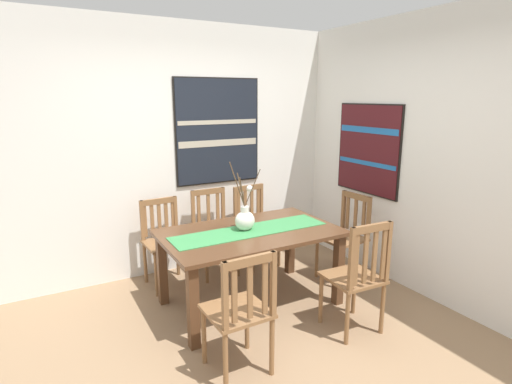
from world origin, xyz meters
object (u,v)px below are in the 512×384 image
Objects in this scene: chair_2 at (358,275)px; painting_on_side_wall at (368,149)px; chair_1 at (346,235)px; centerpiece_vase at (245,218)px; chair_5 at (213,230)px; painting_on_back_wall at (218,131)px; dining_table at (250,242)px; chair_0 at (255,224)px; chair_3 at (164,239)px; chair_4 at (240,311)px.

painting_on_side_wall is (1.03, 1.01, 0.85)m from chair_2.
chair_1 is 1.05m from chair_2.
centerpiece_vase is 0.87m from chair_5.
chair_1 is at bearing -49.31° from painting_on_back_wall.
dining_table is 1.75× the size of chair_0.
chair_3 is 1.67m from chair_4.
painting_on_side_wall is at bearing -23.41° from chair_5.
chair_4 is (-0.51, -0.89, -0.35)m from centerpiece_vase.
chair_4 is (-1.05, -1.68, -0.00)m from chair_0.
dining_table is 1.74m from painting_on_side_wall.
dining_table is at bearing -121.56° from chair_0.
chair_0 is 1.67m from chair_2.
centerpiece_vase is 1.31m from painting_on_back_wall.
centerpiece_vase reaches higher than chair_3.
chair_4 reaches higher than chair_1.
painting_on_side_wall reaches higher than chair_4.
painting_on_back_wall reaches higher than chair_5.
chair_0 is 1.07m from chair_3.
painting_on_side_wall is (1.57, -0.68, 0.88)m from chair_5.
painting_on_back_wall is (-0.96, 1.12, 1.06)m from chair_1.
chair_1 is 0.98m from painting_on_side_wall.
centerpiece_vase is 0.66× the size of painting_on_side_wall.
centerpiece_vase is 1.01m from chair_3.
chair_1 is 0.94× the size of chair_2.
chair_2 is (0.53, -0.85, -0.11)m from dining_table.
painting_on_back_wall is (0.23, 1.08, 0.70)m from centerpiece_vase.
painting_on_side_wall reaches higher than dining_table.
chair_1 is 0.78× the size of painting_on_back_wall.
dining_table is 1.02m from chair_4.
chair_3 is at bearing 90.90° from chair_4.
chair_5 is (-1.17, 0.84, 0.00)m from chair_1.
centerpiece_vase reaches higher than chair_1.
painting_on_side_wall is at bearing 25.63° from chair_4.
chair_1 reaches higher than chair_3.
painting_on_side_wall is (2.10, 1.01, 0.87)m from chair_4.
chair_0 is at bearing 147.67° from painting_on_side_wall.
dining_table is 1.63× the size of painting_on_side_wall.
dining_table is 0.98m from chair_0.
chair_2 reaches higher than chair_0.
chair_0 is at bearing 58.44° from dining_table.
chair_1 is 0.94× the size of painting_on_side_wall.
centerpiece_vase reaches higher than chair_4.
chair_1 reaches higher than dining_table.
chair_4 is at bearing -154.37° from painting_on_side_wall.
painting_on_back_wall is (0.20, 1.12, 0.92)m from dining_table.
chair_3 is at bearing 123.40° from chair_2.
chair_0 is 0.98× the size of chair_4.
chair_5 is at bearing 144.38° from chair_1.
chair_2 is at bearing -72.17° from chair_5.
chair_5 reaches higher than dining_table.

